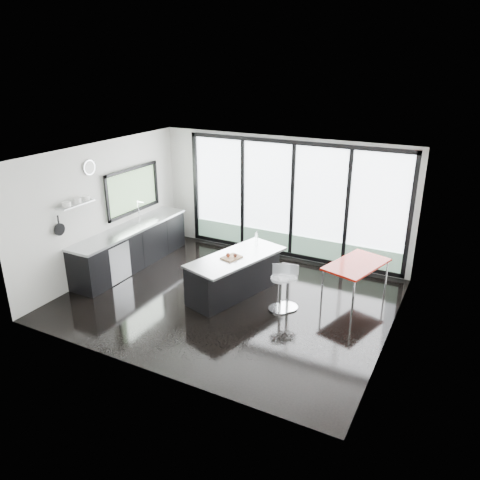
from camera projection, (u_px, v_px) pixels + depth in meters
The scene contains 11 objects.
floor at pixel (228, 299), 9.08m from camera, with size 6.00×5.00×0.00m, color black.
ceiling at pixel (227, 156), 8.07m from camera, with size 6.00×5.00×0.00m, color white.
wall_back at pixel (291, 206), 10.54m from camera, with size 6.00×0.09×2.80m.
wall_front at pixel (141, 286), 6.50m from camera, with size 6.00×0.00×2.80m, color beige.
wall_left at pixel (113, 199), 10.02m from camera, with size 0.26×5.00×2.80m.
wall_right at pixel (396, 262), 7.27m from camera, with size 0.00×5.00×2.80m, color beige.
counter_cabinets at pixel (132, 246), 10.39m from camera, with size 0.69×3.24×1.36m.
island at pixel (234, 274), 9.14m from camera, with size 1.38×2.20×1.08m.
bar_stool_near at pixel (280, 294), 8.58m from camera, with size 0.42×0.42×0.67m, color silver.
bar_stool_far at pixel (287, 292), 8.65m from camera, with size 0.41×0.41×0.65m, color silver.
red_table at pixel (355, 280), 9.04m from camera, with size 0.77×1.34×0.72m, color #7B0B03.
Camera 1 is at (3.93, -7.03, 4.35)m, focal length 35.00 mm.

